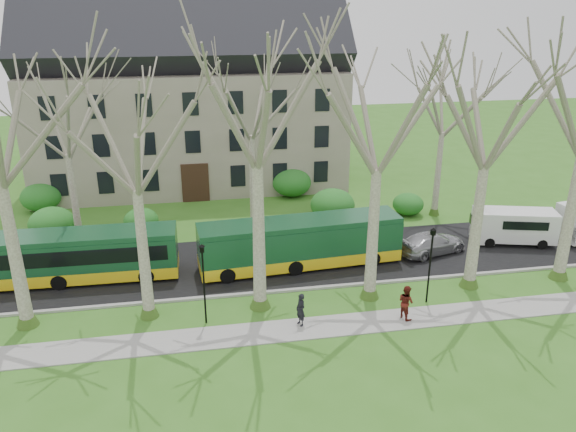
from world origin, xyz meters
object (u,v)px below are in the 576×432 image
object	(u,v)px
bus_lead	(72,256)
pedestrian_a	(301,310)
bus_follow	(300,242)
pedestrian_b	(406,302)
sedan	(432,243)
van_a	(514,227)

from	to	relation	value
bus_lead	pedestrian_a	bearing A→B (deg)	-29.72
bus_follow	pedestrian_b	xyz separation A→B (m)	(4.15, -7.03, -0.63)
pedestrian_a	bus_lead	bearing A→B (deg)	-141.57
bus_lead	sedan	bearing A→B (deg)	0.52
pedestrian_a	pedestrian_b	size ratio (longest dim) A/B	0.94
bus_lead	bus_follow	distance (m)	13.50
sedan	van_a	world-z (taller)	van_a
bus_follow	pedestrian_a	xyz separation A→B (m)	(-1.33, -6.75, -0.69)
sedan	pedestrian_b	distance (m)	8.67
bus_lead	sedan	world-z (taller)	bus_lead
bus_lead	pedestrian_b	bearing A→B (deg)	-22.06
pedestrian_a	sedan	bearing A→B (deg)	103.98
bus_lead	pedestrian_a	xyz separation A→B (m)	(12.16, -7.23, -0.65)
bus_lead	van_a	xyz separation A→B (m)	(28.35, 0.38, -0.35)
van_a	pedestrian_b	world-z (taller)	van_a
bus_lead	bus_follow	size ratio (longest dim) A/B	0.98
pedestrian_b	bus_lead	bearing A→B (deg)	45.06
van_a	pedestrian_b	size ratio (longest dim) A/B	2.89
van_a	pedestrian_b	xyz separation A→B (m)	(-10.71, -7.89, -0.24)
van_a	pedestrian_a	xyz separation A→B (m)	(-16.19, -7.61, -0.29)
bus_follow	sedan	world-z (taller)	bus_follow
pedestrian_a	bus_follow	bearing A→B (deg)	148.01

